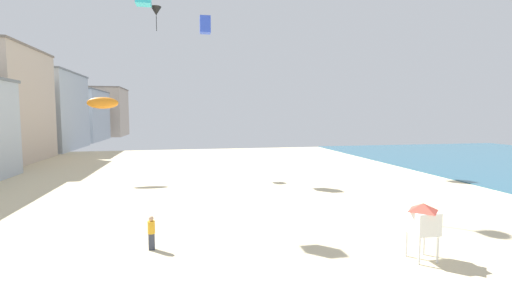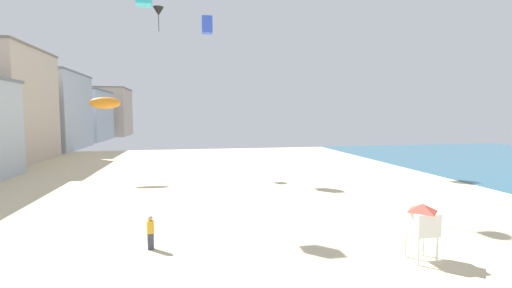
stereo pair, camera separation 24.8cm
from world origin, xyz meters
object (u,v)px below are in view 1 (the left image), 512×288
Objects in this scene: kite_orange_parafoil at (103,103)px; kite_blue_box at (205,25)px; kite_flyer at (151,231)px; lifeguard_stand at (423,219)px; kite_black_delta at (156,11)px.

kite_blue_box reaches higher than kite_orange_parafoil.
kite_flyer is at bearing -72.34° from kite_orange_parafoil.
lifeguard_stand is at bearing -51.67° from kite_orange_parafoil.
lifeguard_stand is at bearing -65.37° from kite_black_delta.
kite_orange_parafoil is at bearing 146.90° from lifeguard_stand.
kite_blue_box reaches higher than lifeguard_stand.
kite_black_delta reaches higher than kite_blue_box.
kite_flyer is 0.99× the size of kite_blue_box.
kite_blue_box is (-8.06, 23.25, 13.64)m from lifeguard_stand.
kite_orange_parafoil reaches higher than lifeguard_stand.
kite_blue_box is at bearing 127.68° from lifeguard_stand.
kite_orange_parafoil is (-17.97, 22.73, 5.69)m from lifeguard_stand.
lifeguard_stand is 0.94× the size of kite_black_delta.
kite_black_delta is at bearing 52.35° from kite_orange_parafoil.
kite_blue_box is at bearing 5.94° from kite_flyer.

